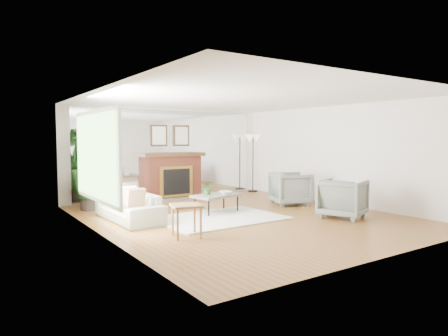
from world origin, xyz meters
TOP-DOWN VIEW (x-y plane):
  - ground at (0.00, 0.00)m, footprint 7.00×7.00m
  - wall_left at (-2.99, 0.00)m, footprint 0.02×7.00m
  - wall_right at (2.99, 0.00)m, footprint 0.02×7.00m
  - wall_back at (0.00, 3.49)m, footprint 6.00×0.02m
  - mirror_panel at (0.00, 3.47)m, footprint 5.40×0.04m
  - window_panel at (-2.96, 0.40)m, footprint 0.04×2.40m
  - fireplace at (0.00, 3.26)m, footprint 1.85×0.83m
  - area_rug at (-0.53, 0.08)m, footprint 2.56×1.85m
  - coffee_table at (-0.25, 0.63)m, footprint 1.16×0.81m
  - sofa at (-2.17, 0.93)m, footprint 0.82×1.96m
  - armchair_back at (1.93, 0.58)m, footprint 1.15×1.14m
  - armchair_front at (1.70, -1.25)m, footprint 1.15×1.13m
  - side_table at (-1.84, -0.91)m, footprint 0.59×0.59m
  - potted_ficus at (-2.41, 2.67)m, footprint 1.20×1.20m
  - floor_lamp at (2.70, 3.10)m, footprint 0.59×0.33m
  - tabletop_plant at (-0.45, 0.69)m, footprint 0.29×0.25m
  - fruit_bowl at (-0.08, 0.53)m, footprint 0.26×0.26m
  - book at (0.08, 0.87)m, footprint 0.21×0.28m

SIDE VIEW (x-z plane):
  - ground at x=0.00m, z-range 0.00..0.00m
  - area_rug at x=-0.53m, z-range 0.00..0.03m
  - sofa at x=-2.17m, z-range 0.00..0.57m
  - coffee_table at x=-0.25m, z-range 0.18..0.60m
  - armchair_front at x=1.70m, z-range 0.00..0.81m
  - armchair_back at x=1.93m, z-range 0.00..0.82m
  - book at x=0.08m, z-range 0.43..0.45m
  - fruit_bowl at x=-0.08m, z-range 0.43..0.49m
  - side_table at x=-1.84m, z-range 0.19..0.74m
  - tabletop_plant at x=-0.45m, z-range 0.43..0.72m
  - fireplace at x=0.00m, z-range -0.37..1.68m
  - potted_ficus at x=-2.41m, z-range 0.07..1.99m
  - wall_left at x=-2.99m, z-range 0.00..2.50m
  - wall_right at x=2.99m, z-range 0.00..2.50m
  - wall_back at x=0.00m, z-range 0.00..2.50m
  - mirror_panel at x=0.00m, z-range 0.05..2.45m
  - window_panel at x=-2.96m, z-range 0.60..2.10m
  - floor_lamp at x=2.70m, z-range 0.64..2.44m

